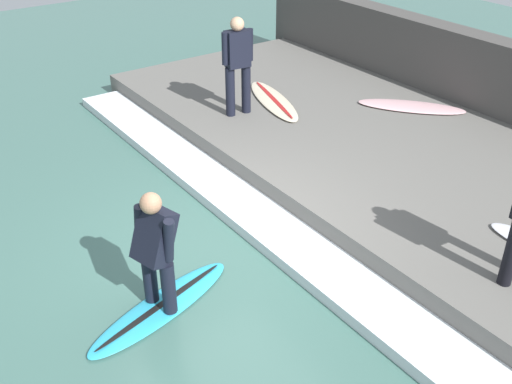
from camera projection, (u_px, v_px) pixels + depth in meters
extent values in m
plane|color=#426B60|center=(226.00, 251.00, 7.53)|extent=(28.00, 28.00, 0.00)
cube|color=#66635E|center=(406.00, 166.00, 9.07)|extent=(4.40, 11.72, 0.39)
cube|color=#474442|center=(511.00, 93.00, 9.98)|extent=(0.50, 12.30, 1.60)
cube|color=silver|center=(271.00, 228.00, 7.84)|extent=(0.73, 11.13, 0.15)
ellipsoid|color=#2DADD1|center=(162.00, 307.00, 6.59)|extent=(2.04, 0.97, 0.06)
ellipsoid|color=black|center=(161.00, 304.00, 6.57)|extent=(1.79, 0.56, 0.01)
cylinder|color=black|center=(169.00, 288.00, 6.33)|extent=(0.15, 0.15, 0.63)
cylinder|color=black|center=(150.00, 277.00, 6.49)|extent=(0.15, 0.15, 0.63)
cube|color=black|center=(154.00, 236.00, 6.10)|extent=(0.50, 0.47, 0.62)
sphere|color=#A87A5B|center=(151.00, 203.00, 5.90)|extent=(0.22, 0.22, 0.22)
cylinder|color=black|center=(169.00, 241.00, 5.97)|extent=(0.11, 0.19, 0.52)
cylinder|color=black|center=(140.00, 226.00, 6.20)|extent=(0.11, 0.19, 0.52)
cylinder|color=black|center=(246.00, 89.00, 10.15)|extent=(0.16, 0.16, 0.83)
cylinder|color=black|center=(230.00, 92.00, 10.03)|extent=(0.16, 0.16, 0.83)
cube|color=black|center=(238.00, 49.00, 9.72)|extent=(0.41, 0.29, 0.60)
sphere|color=tan|center=(237.00, 24.00, 9.52)|extent=(0.23, 0.23, 0.23)
cylinder|color=black|center=(250.00, 45.00, 9.79)|extent=(0.11, 0.12, 0.53)
cylinder|color=black|center=(225.00, 49.00, 9.61)|extent=(0.11, 0.12, 0.53)
ellipsoid|color=beige|center=(273.00, 100.00, 10.72)|extent=(1.05, 2.06, 0.06)
ellipsoid|color=#B21E1E|center=(273.00, 99.00, 10.71)|extent=(0.62, 1.79, 0.01)
cylinder|color=black|center=(511.00, 253.00, 6.19)|extent=(0.15, 0.15, 0.79)
ellipsoid|color=beige|center=(411.00, 107.00, 10.48)|extent=(1.60, 1.77, 0.06)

